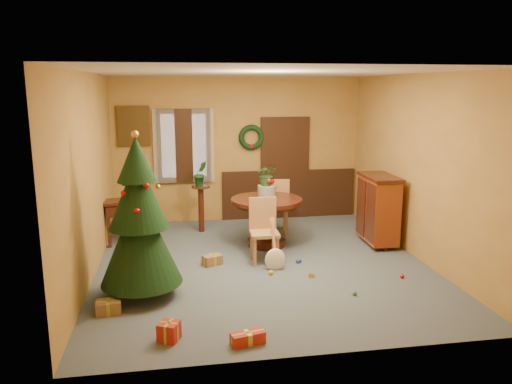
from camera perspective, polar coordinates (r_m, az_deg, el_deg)
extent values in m
plane|color=#3D4858|center=(7.83, 0.74, -8.19)|extent=(5.50, 5.50, 0.00)
plane|color=silver|center=(7.36, 0.80, 13.53)|extent=(5.50, 5.50, 0.00)
plane|color=olive|center=(10.15, -2.00, 4.88)|extent=(5.00, 0.00, 5.00)
plane|color=olive|center=(4.84, 6.56, -3.06)|extent=(5.00, 0.00, 5.00)
plane|color=olive|center=(7.44, -18.55, 1.68)|extent=(0.00, 5.50, 5.50)
plane|color=olive|center=(8.27, 18.09, 2.69)|extent=(0.00, 5.50, 5.50)
cube|color=black|center=(10.46, 3.78, -0.21)|extent=(2.80, 0.06, 1.00)
cube|color=black|center=(10.32, 3.30, 2.75)|extent=(1.00, 0.08, 2.10)
cube|color=white|center=(10.36, 3.26, 2.50)|extent=(0.80, 0.03, 1.90)
cube|color=black|center=(10.01, -8.25, 5.24)|extent=(1.05, 0.08, 1.45)
cube|color=white|center=(10.04, -8.25, 5.26)|extent=(0.88, 0.03, 1.25)
cube|color=white|center=(9.96, -10.43, 5.13)|extent=(0.42, 0.02, 1.45)
cube|color=white|center=(9.97, -6.05, 5.28)|extent=(0.42, 0.02, 1.45)
torus|color=black|center=(10.08, -0.53, 6.27)|extent=(0.51, 0.11, 0.51)
cube|color=#4C3819|center=(10.00, -13.81, 7.32)|extent=(0.62, 0.05, 0.78)
cube|color=gray|center=(10.03, -13.80, 7.34)|extent=(0.48, 0.02, 0.62)
cylinder|color=black|center=(8.48, 1.22, -0.96)|extent=(1.21, 1.21, 0.07)
cylinder|color=black|center=(8.50, 1.22, -1.39)|extent=(1.08, 1.08, 0.04)
cylinder|color=black|center=(8.58, 1.21, -3.51)|extent=(0.20, 0.20, 0.67)
cylinder|color=black|center=(8.68, 1.20, -5.78)|extent=(0.65, 0.65, 0.11)
cylinder|color=slate|center=(8.45, 1.22, 0.00)|extent=(0.31, 0.31, 0.22)
imported|color=#1E4C23|center=(8.39, 1.23, 2.01)|extent=(0.34, 0.30, 0.38)
cube|color=#94623B|center=(7.77, 0.97, -4.77)|extent=(0.44, 0.44, 0.05)
cube|color=#94623B|center=(7.88, 0.76, -2.43)|extent=(0.43, 0.05, 0.51)
cube|color=#94623B|center=(8.03, 2.01, -6.01)|extent=(0.05, 0.05, 0.44)
cube|color=#94623B|center=(7.98, -0.48, -6.12)|extent=(0.05, 0.05, 0.44)
cube|color=#94623B|center=(7.70, 2.45, -6.81)|extent=(0.05, 0.05, 0.44)
cube|color=#94623B|center=(7.65, -0.15, -6.93)|extent=(0.05, 0.05, 0.44)
cube|color=#94623B|center=(9.32, 2.27, -1.75)|extent=(0.52, 0.52, 0.05)
cube|color=#94623B|center=(9.05, 2.37, -0.25)|extent=(0.46, 0.10, 0.55)
cube|color=#94623B|center=(9.19, 1.18, -3.59)|extent=(0.06, 0.06, 0.47)
cube|color=#94623B|center=(9.22, 3.49, -3.56)|extent=(0.06, 0.06, 0.47)
cube|color=#94623B|center=(9.55, 1.07, -2.99)|extent=(0.06, 0.06, 0.47)
cube|color=#94623B|center=(9.58, 3.29, -2.97)|extent=(0.06, 0.06, 0.47)
cylinder|color=black|center=(9.47, -6.28, -2.00)|extent=(0.11, 0.11, 0.85)
cylinder|color=black|center=(9.37, -6.34, 0.60)|extent=(0.34, 0.34, 0.03)
imported|color=#19471E|center=(9.33, -6.38, 2.11)|extent=(0.32, 0.29, 0.47)
cylinder|color=#382111|center=(6.83, -12.83, -10.59)|extent=(0.13, 0.13, 0.23)
cone|color=black|center=(6.59, -13.11, -4.97)|extent=(1.05, 1.05, 1.24)
cone|color=black|center=(6.45, -13.35, -0.09)|extent=(0.77, 0.77, 0.91)
cone|color=black|center=(6.38, -13.53, 3.70)|extent=(0.50, 0.50, 0.57)
sphere|color=gold|center=(6.34, -13.67, 6.43)|extent=(0.10, 0.10, 0.10)
cube|color=black|center=(8.93, -14.30, -0.99)|extent=(0.94, 0.59, 0.05)
cube|color=black|center=(8.96, -14.26, -1.83)|extent=(0.89, 0.54, 0.19)
cube|color=black|center=(9.06, -16.52, -3.49)|extent=(0.11, 0.31, 0.72)
cube|color=black|center=(9.00, -11.81, -3.36)|extent=(0.11, 0.31, 0.72)
cube|color=#501C09|center=(8.85, 13.82, -1.92)|extent=(0.47, 0.91, 1.11)
cube|color=black|center=(8.74, 14.01, 1.70)|extent=(0.53, 0.96, 0.04)
cylinder|color=black|center=(8.68, 14.60, -6.27)|extent=(0.06, 0.06, 0.08)
cylinder|color=black|center=(9.34, 12.74, -4.88)|extent=(0.06, 0.06, 0.08)
cube|color=brown|center=(6.46, -16.51, -12.49)|extent=(0.31, 0.23, 0.15)
cube|color=gold|center=(6.46, -16.51, -12.49)|extent=(0.30, 0.05, 0.16)
cube|color=gold|center=(6.46, -16.51, -12.49)|extent=(0.06, 0.22, 0.16)
cube|color=#A82016|center=(5.68, -9.91, -15.43)|extent=(0.27, 0.27, 0.21)
cube|color=gold|center=(5.68, -9.91, -15.43)|extent=(0.20, 0.11, 0.21)
cube|color=gold|center=(5.68, -9.91, -15.43)|extent=(0.11, 0.20, 0.21)
cube|color=brown|center=(7.80, -5.01, -7.73)|extent=(0.33, 0.29, 0.15)
cube|color=gold|center=(7.80, -5.01, -7.73)|extent=(0.27, 0.14, 0.15)
cube|color=gold|center=(7.80, -5.01, -7.73)|extent=(0.12, 0.20, 0.15)
cube|color=#A82016|center=(5.55, -0.94, -16.34)|extent=(0.39, 0.23, 0.13)
cube|color=gold|center=(5.55, -0.94, -16.34)|extent=(0.37, 0.11, 0.13)
cube|color=gold|center=(5.55, -0.94, -16.34)|extent=(0.09, 0.16, 0.13)
cube|color=#223F96|center=(7.88, 4.89, -7.92)|extent=(0.09, 0.09, 0.05)
sphere|color=#238330|center=(6.82, 11.21, -11.32)|extent=(0.06, 0.06, 0.06)
cube|color=gold|center=(7.39, 1.73, -9.25)|extent=(0.08, 0.09, 0.05)
sphere|color=red|center=(7.56, 16.37, -9.22)|extent=(0.06, 0.06, 0.06)
cube|color=gold|center=(7.34, 6.34, -9.48)|extent=(0.09, 0.06, 0.05)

